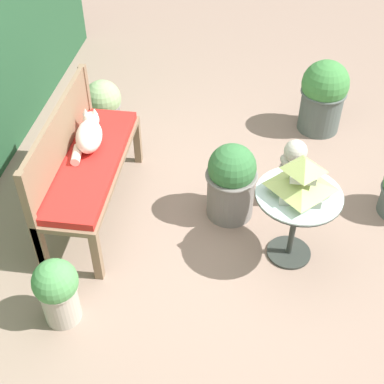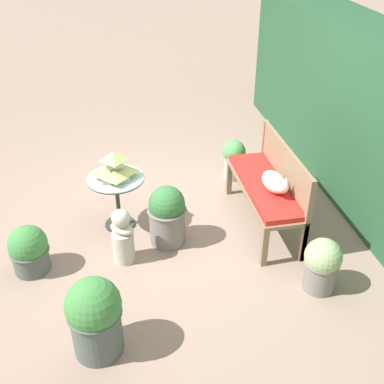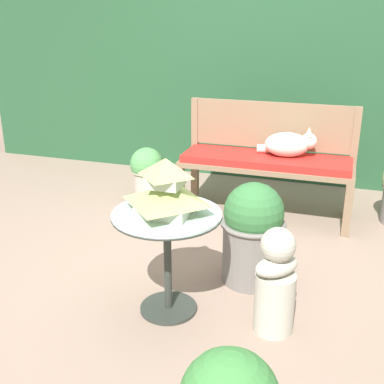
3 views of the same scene
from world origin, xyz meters
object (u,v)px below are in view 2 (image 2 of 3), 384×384
object	(u,v)px
garden_bust	(123,237)
potted_plant_hedge_corner	(29,250)
potted_plant_bench_left	(95,316)
cat	(275,182)
garden_bench	(264,189)
potted_plant_table_near	(167,215)
patio_table	(117,188)
potted_plant_path_edge	(322,264)
potted_plant_bench_right	(234,158)
pagoda_birdhouse	(114,167)

from	to	relation	value
garden_bust	potted_plant_hedge_corner	world-z (taller)	garden_bust
potted_plant_bench_left	cat	bearing A→B (deg)	123.65
garden_bench	garden_bust	size ratio (longest dim) A/B	2.35
cat	potted_plant_table_near	size ratio (longest dim) A/B	0.74
patio_table	potted_plant_path_edge	bearing A→B (deg)	52.41
potted_plant_bench_right	pagoda_birdhouse	bearing A→B (deg)	-62.80
potted_plant_bench_right	potted_plant_table_near	xyz separation A→B (m)	(1.16, -1.03, 0.05)
garden_bust	potted_plant_bench_left	size ratio (longest dim) A/B	0.84
potted_plant_hedge_corner	potted_plant_path_edge	world-z (taller)	potted_plant_path_edge
patio_table	pagoda_birdhouse	size ratio (longest dim) A/B	1.65
cat	patio_table	world-z (taller)	cat
potted_plant_path_edge	pagoda_birdhouse	bearing A→B (deg)	-127.59
patio_table	potted_plant_table_near	xyz separation A→B (m)	(0.39, 0.48, -0.14)
patio_table	potted_plant_bench_left	size ratio (longest dim) A/B	0.85
potted_plant_bench_left	potted_plant_table_near	xyz separation A→B (m)	(-1.30, 0.76, -0.04)
cat	potted_plant_bench_right	size ratio (longest dim) A/B	0.94
potted_plant_bench_left	potted_plant_table_near	size ratio (longest dim) A/B	1.08
potted_plant_path_edge	potted_plant_table_near	distance (m)	1.61
garden_bust	potted_plant_bench_left	distance (m)	1.12
potted_plant_table_near	garden_bench	bearing A→B (deg)	96.20
garden_bench	potted_plant_bench_right	size ratio (longest dim) A/B	2.72
potted_plant_bench_right	potted_plant_table_near	distance (m)	1.55
potted_plant_bench_left	potted_plant_table_near	bearing A→B (deg)	149.81
pagoda_birdhouse	potted_plant_path_edge	world-z (taller)	pagoda_birdhouse
patio_table	garden_bust	xyz separation A→B (m)	(0.61, 0.01, -0.19)
patio_table	potted_plant_bench_left	xyz separation A→B (m)	(1.69, -0.28, -0.11)
garden_bench	patio_table	xyz separation A→B (m)	(-0.27, -1.55, 0.02)
garden_bench	potted_plant_bench_right	distance (m)	1.06
cat	potted_plant_path_edge	bearing A→B (deg)	0.92
potted_plant_bench_right	potted_plant_path_edge	world-z (taller)	potted_plant_path_edge
patio_table	potted_plant_path_edge	xyz separation A→B (m)	(1.36, 1.76, -0.19)
garden_bench	cat	world-z (taller)	cat
potted_plant_hedge_corner	potted_plant_bench_left	world-z (taller)	potted_plant_bench_left
pagoda_birdhouse	potted_plant_bench_right	xyz separation A→B (m)	(-0.77, 1.51, -0.46)
potted_plant_bench_right	potted_plant_table_near	world-z (taller)	potted_plant_table_near
garden_bench	pagoda_birdhouse	distance (m)	1.60
potted_plant_hedge_corner	garden_bench	bearing A→B (deg)	97.26
potted_plant_path_edge	garden_bust	bearing A→B (deg)	-113.14
potted_plant_hedge_corner	potted_plant_table_near	size ratio (longest dim) A/B	0.76
cat	pagoda_birdhouse	size ratio (longest dim) A/B	1.32
garden_bust	potted_plant_bench_right	size ratio (longest dim) A/B	1.16
garden_bench	garden_bust	xyz separation A→B (m)	(0.34, -1.55, -0.17)
garden_bench	potted_plant_hedge_corner	distance (m)	2.47
patio_table	potted_plant_table_near	world-z (taller)	potted_plant_table_near
garden_bust	potted_plant_bench_left	world-z (taller)	potted_plant_bench_left
patio_table	potted_plant_path_edge	size ratio (longest dim) A/B	1.12
garden_bench	potted_plant_table_near	bearing A→B (deg)	-83.80
garden_bench	potted_plant_bench_left	bearing A→B (deg)	-52.20
pagoda_birdhouse	potted_plant_table_near	bearing A→B (deg)	51.33
garden_bust	potted_plant_path_edge	distance (m)	1.91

